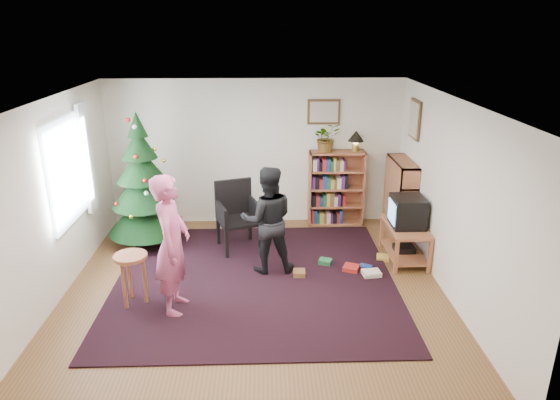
{
  "coord_description": "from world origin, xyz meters",
  "views": [
    {
      "loc": [
        0.14,
        -5.82,
        3.37
      ],
      "look_at": [
        0.35,
        0.51,
        1.1
      ],
      "focal_mm": 32.0,
      "sensor_mm": 36.0,
      "label": 1
    }
  ],
  "objects_px": {
    "person_standing": "(172,245)",
    "person_by_chair": "(268,220)",
    "armchair": "(239,212)",
    "bookshelf_right": "(400,199)",
    "tv_stand": "(405,239)",
    "crt_tv": "(407,212)",
    "picture_back": "(324,112)",
    "stool": "(131,266)",
    "christmas_tree": "(143,191)",
    "bookshelf_back": "(336,187)",
    "picture_right": "(415,119)",
    "table_lamp": "(356,137)",
    "potted_plant": "(326,137)"
  },
  "relations": [
    {
      "from": "picture_back",
      "to": "tv_stand",
      "type": "xyz_separation_m",
      "value": [
        1.07,
        -1.6,
        -1.62
      ]
    },
    {
      "from": "bookshelf_right",
      "to": "table_lamp",
      "type": "distance_m",
      "value": 1.25
    },
    {
      "from": "bookshelf_right",
      "to": "table_lamp",
      "type": "xyz_separation_m",
      "value": [
        -0.65,
        0.61,
        0.88
      ]
    },
    {
      "from": "christmas_tree",
      "to": "table_lamp",
      "type": "relative_size",
      "value": 5.95
    },
    {
      "from": "picture_back",
      "to": "person_standing",
      "type": "xyz_separation_m",
      "value": [
        -2.11,
        -2.87,
        -1.08
      ]
    },
    {
      "from": "crt_tv",
      "to": "stool",
      "type": "height_order",
      "value": "crt_tv"
    },
    {
      "from": "stool",
      "to": "potted_plant",
      "type": "relative_size",
      "value": 1.4
    },
    {
      "from": "potted_plant",
      "to": "picture_back",
      "type": "bearing_deg",
      "value": 105.21
    },
    {
      "from": "armchair",
      "to": "picture_right",
      "type": "bearing_deg",
      "value": -11.93
    },
    {
      "from": "picture_back",
      "to": "crt_tv",
      "type": "distance_m",
      "value": 2.26
    },
    {
      "from": "christmas_tree",
      "to": "person_by_chair",
      "type": "relative_size",
      "value": 1.38
    },
    {
      "from": "christmas_tree",
      "to": "potted_plant",
      "type": "relative_size",
      "value": 4.36
    },
    {
      "from": "armchair",
      "to": "stool",
      "type": "height_order",
      "value": "armchair"
    },
    {
      "from": "person_standing",
      "to": "armchair",
      "type": "bearing_deg",
      "value": -18.18
    },
    {
      "from": "picture_back",
      "to": "bookshelf_back",
      "type": "height_order",
      "value": "picture_back"
    },
    {
      "from": "tv_stand",
      "to": "crt_tv",
      "type": "bearing_deg",
      "value": 180.0
    },
    {
      "from": "christmas_tree",
      "to": "table_lamp",
      "type": "distance_m",
      "value": 3.57
    },
    {
      "from": "bookshelf_back",
      "to": "bookshelf_right",
      "type": "distance_m",
      "value": 1.13
    },
    {
      "from": "picture_back",
      "to": "christmas_tree",
      "type": "relative_size",
      "value": 0.26
    },
    {
      "from": "christmas_tree",
      "to": "bookshelf_back",
      "type": "xyz_separation_m",
      "value": [
        3.12,
        0.77,
        -0.22
      ]
    },
    {
      "from": "tv_stand",
      "to": "stool",
      "type": "distance_m",
      "value": 3.9
    },
    {
      "from": "person_by_chair",
      "to": "crt_tv",
      "type": "bearing_deg",
      "value": -176.06
    },
    {
      "from": "armchair",
      "to": "person_by_chair",
      "type": "height_order",
      "value": "person_by_chair"
    },
    {
      "from": "person_standing",
      "to": "person_by_chair",
      "type": "distance_m",
      "value": 1.51
    },
    {
      "from": "bookshelf_right",
      "to": "table_lamp",
      "type": "bearing_deg",
      "value": 46.86
    },
    {
      "from": "christmas_tree",
      "to": "tv_stand",
      "type": "xyz_separation_m",
      "value": [
        3.96,
        -0.69,
        -0.56
      ]
    },
    {
      "from": "armchair",
      "to": "tv_stand",
      "type": "bearing_deg",
      "value": -31.17
    },
    {
      "from": "tv_stand",
      "to": "armchair",
      "type": "height_order",
      "value": "armchair"
    },
    {
      "from": "tv_stand",
      "to": "person_standing",
      "type": "relative_size",
      "value": 0.55
    },
    {
      "from": "bookshelf_back",
      "to": "potted_plant",
      "type": "xyz_separation_m",
      "value": [
        -0.2,
        0.0,
        0.88
      ]
    },
    {
      "from": "tv_stand",
      "to": "picture_right",
      "type": "bearing_deg",
      "value": 73.72
    },
    {
      "from": "picture_back",
      "to": "crt_tv",
      "type": "relative_size",
      "value": 1.1
    },
    {
      "from": "picture_right",
      "to": "person_by_chair",
      "type": "distance_m",
      "value": 2.82
    },
    {
      "from": "tv_stand",
      "to": "table_lamp",
      "type": "relative_size",
      "value": 2.7
    },
    {
      "from": "picture_right",
      "to": "stool",
      "type": "height_order",
      "value": "picture_right"
    },
    {
      "from": "stool",
      "to": "table_lamp",
      "type": "relative_size",
      "value": 1.91
    },
    {
      "from": "picture_back",
      "to": "bookshelf_back",
      "type": "distance_m",
      "value": 1.31
    },
    {
      "from": "potted_plant",
      "to": "stool",
      "type": "bearing_deg",
      "value": -136.12
    },
    {
      "from": "picture_back",
      "to": "crt_tv",
      "type": "bearing_deg",
      "value": -56.27
    },
    {
      "from": "christmas_tree",
      "to": "bookshelf_back",
      "type": "relative_size",
      "value": 1.64
    },
    {
      "from": "bookshelf_right",
      "to": "tv_stand",
      "type": "distance_m",
      "value": 0.92
    },
    {
      "from": "christmas_tree",
      "to": "bookshelf_right",
      "type": "xyz_separation_m",
      "value": [
        4.08,
        0.16,
        -0.22
      ]
    },
    {
      "from": "christmas_tree",
      "to": "tv_stand",
      "type": "height_order",
      "value": "christmas_tree"
    },
    {
      "from": "picture_back",
      "to": "person_standing",
      "type": "bearing_deg",
      "value": -126.37
    },
    {
      "from": "armchair",
      "to": "stool",
      "type": "distance_m",
      "value": 2.1
    },
    {
      "from": "crt_tv",
      "to": "bookshelf_right",
      "type": "bearing_deg",
      "value": 81.79
    },
    {
      "from": "picture_back",
      "to": "stool",
      "type": "bearing_deg",
      "value": -134.27
    },
    {
      "from": "picture_right",
      "to": "crt_tv",
      "type": "xyz_separation_m",
      "value": [
        -0.26,
        -0.87,
        -1.18
      ]
    },
    {
      "from": "tv_stand",
      "to": "person_by_chair",
      "type": "height_order",
      "value": "person_by_chair"
    },
    {
      "from": "picture_back",
      "to": "bookshelf_right",
      "type": "height_order",
      "value": "picture_back"
    }
  ]
}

